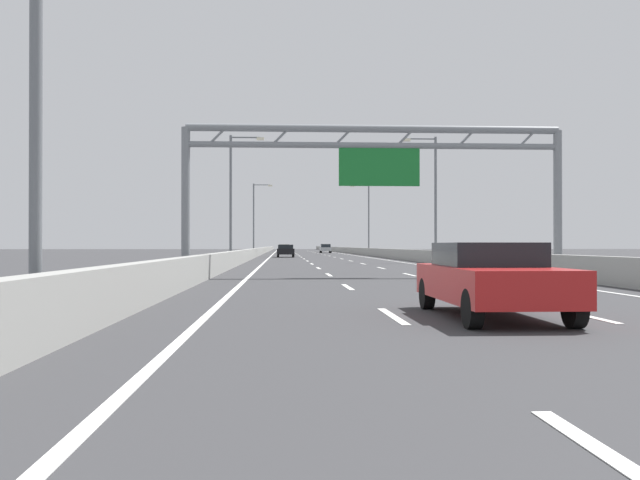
% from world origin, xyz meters
% --- Properties ---
extents(ground_plane, '(260.00, 260.00, 0.00)m').
position_xyz_m(ground_plane, '(0.00, 100.00, 0.00)').
color(ground_plane, '#38383A').
extents(lane_dash_left_0, '(0.16, 3.00, 0.01)m').
position_xyz_m(lane_dash_left_0, '(-1.80, 3.50, 0.01)').
color(lane_dash_left_0, white).
rests_on(lane_dash_left_0, ground_plane).
extents(lane_dash_left_1, '(0.16, 3.00, 0.01)m').
position_xyz_m(lane_dash_left_1, '(-1.80, 12.50, 0.01)').
color(lane_dash_left_1, white).
rests_on(lane_dash_left_1, ground_plane).
extents(lane_dash_left_2, '(0.16, 3.00, 0.01)m').
position_xyz_m(lane_dash_left_2, '(-1.80, 21.50, 0.01)').
color(lane_dash_left_2, white).
rests_on(lane_dash_left_2, ground_plane).
extents(lane_dash_left_3, '(0.16, 3.00, 0.01)m').
position_xyz_m(lane_dash_left_3, '(-1.80, 30.50, 0.01)').
color(lane_dash_left_3, white).
rests_on(lane_dash_left_3, ground_plane).
extents(lane_dash_left_4, '(0.16, 3.00, 0.01)m').
position_xyz_m(lane_dash_left_4, '(-1.80, 39.50, 0.01)').
color(lane_dash_left_4, white).
rests_on(lane_dash_left_4, ground_plane).
extents(lane_dash_left_5, '(0.16, 3.00, 0.01)m').
position_xyz_m(lane_dash_left_5, '(-1.80, 48.50, 0.01)').
color(lane_dash_left_5, white).
rests_on(lane_dash_left_5, ground_plane).
extents(lane_dash_left_6, '(0.16, 3.00, 0.01)m').
position_xyz_m(lane_dash_left_6, '(-1.80, 57.50, 0.01)').
color(lane_dash_left_6, white).
rests_on(lane_dash_left_6, ground_plane).
extents(lane_dash_left_7, '(0.16, 3.00, 0.01)m').
position_xyz_m(lane_dash_left_7, '(-1.80, 66.50, 0.01)').
color(lane_dash_left_7, white).
rests_on(lane_dash_left_7, ground_plane).
extents(lane_dash_left_8, '(0.16, 3.00, 0.01)m').
position_xyz_m(lane_dash_left_8, '(-1.80, 75.50, 0.01)').
color(lane_dash_left_8, white).
rests_on(lane_dash_left_8, ground_plane).
extents(lane_dash_left_9, '(0.16, 3.00, 0.01)m').
position_xyz_m(lane_dash_left_9, '(-1.80, 84.50, 0.01)').
color(lane_dash_left_9, white).
rests_on(lane_dash_left_9, ground_plane).
extents(lane_dash_left_10, '(0.16, 3.00, 0.01)m').
position_xyz_m(lane_dash_left_10, '(-1.80, 93.50, 0.01)').
color(lane_dash_left_10, white).
rests_on(lane_dash_left_10, ground_plane).
extents(lane_dash_left_11, '(0.16, 3.00, 0.01)m').
position_xyz_m(lane_dash_left_11, '(-1.80, 102.50, 0.01)').
color(lane_dash_left_11, white).
rests_on(lane_dash_left_11, ground_plane).
extents(lane_dash_left_12, '(0.16, 3.00, 0.01)m').
position_xyz_m(lane_dash_left_12, '(-1.80, 111.50, 0.01)').
color(lane_dash_left_12, white).
rests_on(lane_dash_left_12, ground_plane).
extents(lane_dash_left_13, '(0.16, 3.00, 0.01)m').
position_xyz_m(lane_dash_left_13, '(-1.80, 120.50, 0.01)').
color(lane_dash_left_13, white).
rests_on(lane_dash_left_13, ground_plane).
extents(lane_dash_left_14, '(0.16, 3.00, 0.01)m').
position_xyz_m(lane_dash_left_14, '(-1.80, 129.50, 0.01)').
color(lane_dash_left_14, white).
rests_on(lane_dash_left_14, ground_plane).
extents(lane_dash_left_15, '(0.16, 3.00, 0.01)m').
position_xyz_m(lane_dash_left_15, '(-1.80, 138.50, 0.01)').
color(lane_dash_left_15, white).
rests_on(lane_dash_left_15, ground_plane).
extents(lane_dash_left_16, '(0.16, 3.00, 0.01)m').
position_xyz_m(lane_dash_left_16, '(-1.80, 147.50, 0.01)').
color(lane_dash_left_16, white).
rests_on(lane_dash_left_16, ground_plane).
extents(lane_dash_left_17, '(0.16, 3.00, 0.01)m').
position_xyz_m(lane_dash_left_17, '(-1.80, 156.50, 0.01)').
color(lane_dash_left_17, white).
rests_on(lane_dash_left_17, ground_plane).
extents(lane_dash_right_1, '(0.16, 3.00, 0.01)m').
position_xyz_m(lane_dash_right_1, '(1.80, 12.50, 0.01)').
color(lane_dash_right_1, white).
rests_on(lane_dash_right_1, ground_plane).
extents(lane_dash_right_2, '(0.16, 3.00, 0.01)m').
position_xyz_m(lane_dash_right_2, '(1.80, 21.50, 0.01)').
color(lane_dash_right_2, white).
rests_on(lane_dash_right_2, ground_plane).
extents(lane_dash_right_3, '(0.16, 3.00, 0.01)m').
position_xyz_m(lane_dash_right_3, '(1.80, 30.50, 0.01)').
color(lane_dash_right_3, white).
rests_on(lane_dash_right_3, ground_plane).
extents(lane_dash_right_4, '(0.16, 3.00, 0.01)m').
position_xyz_m(lane_dash_right_4, '(1.80, 39.50, 0.01)').
color(lane_dash_right_4, white).
rests_on(lane_dash_right_4, ground_plane).
extents(lane_dash_right_5, '(0.16, 3.00, 0.01)m').
position_xyz_m(lane_dash_right_5, '(1.80, 48.50, 0.01)').
color(lane_dash_right_5, white).
rests_on(lane_dash_right_5, ground_plane).
extents(lane_dash_right_6, '(0.16, 3.00, 0.01)m').
position_xyz_m(lane_dash_right_6, '(1.80, 57.50, 0.01)').
color(lane_dash_right_6, white).
rests_on(lane_dash_right_6, ground_plane).
extents(lane_dash_right_7, '(0.16, 3.00, 0.01)m').
position_xyz_m(lane_dash_right_7, '(1.80, 66.50, 0.01)').
color(lane_dash_right_7, white).
rests_on(lane_dash_right_7, ground_plane).
extents(lane_dash_right_8, '(0.16, 3.00, 0.01)m').
position_xyz_m(lane_dash_right_8, '(1.80, 75.50, 0.01)').
color(lane_dash_right_8, white).
rests_on(lane_dash_right_8, ground_plane).
extents(lane_dash_right_9, '(0.16, 3.00, 0.01)m').
position_xyz_m(lane_dash_right_9, '(1.80, 84.50, 0.01)').
color(lane_dash_right_9, white).
rests_on(lane_dash_right_9, ground_plane).
extents(lane_dash_right_10, '(0.16, 3.00, 0.01)m').
position_xyz_m(lane_dash_right_10, '(1.80, 93.50, 0.01)').
color(lane_dash_right_10, white).
rests_on(lane_dash_right_10, ground_plane).
extents(lane_dash_right_11, '(0.16, 3.00, 0.01)m').
position_xyz_m(lane_dash_right_11, '(1.80, 102.50, 0.01)').
color(lane_dash_right_11, white).
rests_on(lane_dash_right_11, ground_plane).
extents(lane_dash_right_12, '(0.16, 3.00, 0.01)m').
position_xyz_m(lane_dash_right_12, '(1.80, 111.50, 0.01)').
color(lane_dash_right_12, white).
rests_on(lane_dash_right_12, ground_plane).
extents(lane_dash_right_13, '(0.16, 3.00, 0.01)m').
position_xyz_m(lane_dash_right_13, '(1.80, 120.50, 0.01)').
color(lane_dash_right_13, white).
rests_on(lane_dash_right_13, ground_plane).
extents(lane_dash_right_14, '(0.16, 3.00, 0.01)m').
position_xyz_m(lane_dash_right_14, '(1.80, 129.50, 0.01)').
color(lane_dash_right_14, white).
rests_on(lane_dash_right_14, ground_plane).
extents(lane_dash_right_15, '(0.16, 3.00, 0.01)m').
position_xyz_m(lane_dash_right_15, '(1.80, 138.50, 0.01)').
color(lane_dash_right_15, white).
rests_on(lane_dash_right_15, ground_plane).
extents(lane_dash_right_16, '(0.16, 3.00, 0.01)m').
position_xyz_m(lane_dash_right_16, '(1.80, 147.50, 0.01)').
color(lane_dash_right_16, white).
rests_on(lane_dash_right_16, ground_plane).
extents(lane_dash_right_17, '(0.16, 3.00, 0.01)m').
position_xyz_m(lane_dash_right_17, '(1.80, 156.50, 0.01)').
color(lane_dash_right_17, white).
rests_on(lane_dash_right_17, ground_plane).
extents(edge_line_left, '(0.16, 176.00, 0.01)m').
position_xyz_m(edge_line_left, '(-5.25, 88.00, 0.01)').
color(edge_line_left, white).
rests_on(edge_line_left, ground_plane).
extents(edge_line_right, '(0.16, 176.00, 0.01)m').
position_xyz_m(edge_line_right, '(5.25, 88.00, 0.01)').
color(edge_line_right, white).
rests_on(edge_line_right, ground_plane).
extents(barrier_left, '(0.45, 220.00, 0.95)m').
position_xyz_m(barrier_left, '(-6.90, 110.00, 0.47)').
color(barrier_left, '#9E9E99').
rests_on(barrier_left, ground_plane).
extents(barrier_right, '(0.45, 220.00, 0.95)m').
position_xyz_m(barrier_right, '(6.90, 110.00, 0.47)').
color(barrier_right, '#9E9E99').
rests_on(barrier_right, ground_plane).
extents(sign_gantry, '(16.04, 0.36, 6.36)m').
position_xyz_m(sign_gantry, '(0.03, 28.78, 4.83)').
color(sign_gantry, gray).
rests_on(sign_gantry, ground_plane).
extents(streetlamp_left_mid, '(2.58, 0.28, 9.50)m').
position_xyz_m(streetlamp_left_mid, '(-7.47, 51.98, 5.40)').
color(streetlamp_left_mid, slate).
rests_on(streetlamp_left_mid, ground_plane).
extents(streetlamp_right_mid, '(2.58, 0.28, 9.50)m').
position_xyz_m(streetlamp_right_mid, '(7.47, 51.98, 5.40)').
color(streetlamp_right_mid, slate).
rests_on(streetlamp_right_mid, ground_plane).
extents(streetlamp_left_far, '(2.58, 0.28, 9.50)m').
position_xyz_m(streetlamp_left_far, '(-7.47, 93.22, 5.40)').
color(streetlamp_left_far, slate).
rests_on(streetlamp_left_far, ground_plane).
extents(streetlamp_right_far, '(2.58, 0.28, 9.50)m').
position_xyz_m(streetlamp_right_far, '(7.47, 93.22, 5.40)').
color(streetlamp_right_far, slate).
rests_on(streetlamp_right_far, ground_plane).
extents(yellow_car, '(1.85, 4.11, 1.42)m').
position_xyz_m(yellow_car, '(-3.59, 112.36, 0.74)').
color(yellow_car, yellow).
rests_on(yellow_car, ground_plane).
extents(silver_car, '(1.79, 4.43, 1.49)m').
position_xyz_m(silver_car, '(3.35, 117.39, 0.76)').
color(silver_car, '#A8ADB2').
rests_on(silver_car, ground_plane).
extents(red_car, '(1.86, 4.58, 1.37)m').
position_xyz_m(red_car, '(-0.03, 12.25, 0.72)').
color(red_car, red).
rests_on(red_car, ground_plane).
extents(black_car, '(1.86, 4.39, 1.36)m').
position_xyz_m(black_car, '(-3.52, 75.97, 0.72)').
color(black_car, black).
rests_on(black_car, ground_plane).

